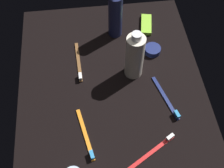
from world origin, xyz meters
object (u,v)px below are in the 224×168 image
object	(u,v)px
toothbrush_orange	(86,137)
cream_tin_left	(153,50)
toothbrush_red	(154,150)
snack_bar_lime	(146,25)
lotion_bottle	(115,16)
toothbrush_navy	(167,100)
bodywash_bottle	(135,56)
toothbrush_brown	(79,64)

from	to	relation	value
toothbrush_orange	cream_tin_left	bearing A→B (deg)	139.49
toothbrush_red	snack_bar_lime	distance (cm)	52.27
lotion_bottle	toothbrush_red	xyz separation A→B (cm)	(49.31, 5.70, -8.67)
snack_bar_lime	toothbrush_orange	bearing A→B (deg)	-20.06
toothbrush_navy	snack_bar_lime	xyz separation A→B (cm)	(-35.06, -0.60, 0.14)
toothbrush_navy	toothbrush_orange	bearing A→B (deg)	-70.04
bodywash_bottle	snack_bar_lime	xyz separation A→B (cm)	(-22.07, 8.80, -8.34)
toothbrush_brown	snack_bar_lime	distance (cm)	32.30
bodywash_bottle	toothbrush_orange	size ratio (longest dim) A/B	1.11
bodywash_bottle	toothbrush_brown	world-z (taller)	bodywash_bottle
toothbrush_navy	cream_tin_left	bearing A→B (deg)	-178.02
lotion_bottle	toothbrush_red	size ratio (longest dim) A/B	1.29
lotion_bottle	bodywash_bottle	bearing A→B (deg)	11.63
toothbrush_orange	toothbrush_brown	bearing A→B (deg)	-178.58
toothbrush_navy	snack_bar_lime	bearing A→B (deg)	-179.02
toothbrush_orange	cream_tin_left	world-z (taller)	same
toothbrush_orange	lotion_bottle	bearing A→B (deg)	161.45
lotion_bottle	cream_tin_left	world-z (taller)	lotion_bottle
lotion_bottle	cream_tin_left	bearing A→B (deg)	48.92
lotion_bottle	toothbrush_orange	world-z (taller)	lotion_bottle
lotion_bottle	bodywash_bottle	xyz separation A→B (cm)	(19.59, 4.03, -0.19)
toothbrush_brown	toothbrush_navy	size ratio (longest dim) A/B	1.02
lotion_bottle	snack_bar_lime	xyz separation A→B (cm)	(-2.47, 12.84, -8.53)
toothbrush_brown	snack_bar_lime	world-z (taller)	toothbrush_brown
bodywash_bottle	toothbrush_orange	bearing A→B (deg)	-38.49
lotion_bottle	toothbrush_navy	distance (cm)	36.30
lotion_bottle	toothbrush_orange	distance (cm)	45.82
bodywash_bottle	toothbrush_orange	distance (cm)	30.67
toothbrush_navy	lotion_bottle	bearing A→B (deg)	-157.60
toothbrush_brown	toothbrush_red	bearing A→B (deg)	30.32
toothbrush_red	toothbrush_brown	size ratio (longest dim) A/B	0.90
lotion_bottle	cream_tin_left	distance (cm)	18.72
bodywash_bottle	toothbrush_red	xyz separation A→B (cm)	(29.72, 1.67, -8.48)
snack_bar_lime	lotion_bottle	bearing A→B (deg)	-68.13
toothbrush_red	toothbrush_orange	world-z (taller)	same
toothbrush_brown	bodywash_bottle	bearing A→B (deg)	73.27
toothbrush_navy	cream_tin_left	size ratio (longest dim) A/B	2.93
toothbrush_red	lotion_bottle	bearing A→B (deg)	-173.41
bodywash_bottle	cream_tin_left	xyz separation A→B (cm)	(-8.53, 8.66, -8.00)
toothbrush_navy	toothbrush_orange	world-z (taller)	same
toothbrush_red	toothbrush_navy	distance (cm)	18.43
bodywash_bottle	toothbrush_navy	distance (cm)	18.14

